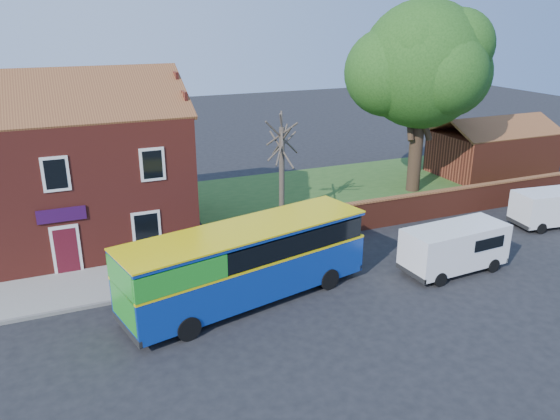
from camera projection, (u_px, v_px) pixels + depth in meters
name	position (u px, v px, depth m)	size (l,w,h in m)	color
ground	(281.00, 324.00, 20.28)	(120.00, 120.00, 0.00)	black
pavement	(72.00, 290.00, 22.68)	(18.00, 3.50, 0.12)	gray
kerb	(75.00, 309.00, 21.16)	(18.00, 0.15, 0.14)	slate
grass_strip	(384.00, 187.00, 36.31)	(26.00, 12.00, 0.04)	#426B28
shop_building	(56.00, 177.00, 26.52)	(12.30, 8.13, 10.50)	maroon
boundary_wall	(444.00, 203.00, 30.84)	(22.00, 0.38, 1.60)	maroon
outbuilding	(492.00, 151.00, 39.07)	(8.20, 5.06, 4.17)	maroon
bus	(240.00, 262.00, 21.24)	(10.51, 4.79, 3.10)	navy
van_near	(455.00, 246.00, 24.12)	(4.90, 2.23, 2.10)	white
van_far	(554.00, 206.00, 29.42)	(4.65, 2.29, 1.97)	white
large_tree	(422.00, 69.00, 33.26)	(9.69, 7.66, 11.82)	black
bare_tree	(282.00, 169.00, 29.58)	(2.15, 2.56, 5.72)	#4C4238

